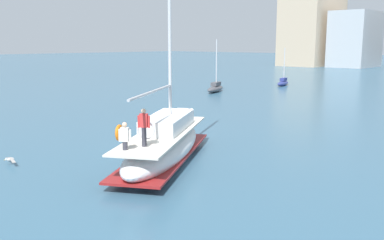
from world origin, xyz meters
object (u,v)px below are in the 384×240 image
Objects in this scene: moored_sloop_near at (283,82)px; moored_cutter_left at (215,88)px; main_sailboat at (164,144)px; seagull at (10,159)px.

moored_sloop_near is 12.14m from moored_cutter_left.
main_sailboat reaches higher than seagull.
moored_sloop_near is at bearing 103.26° from seagull.
moored_cutter_left is at bearing 124.31° from main_sailboat.
seagull is (11.90, -30.03, -0.22)m from moored_cutter_left.
seagull is at bearing -76.74° from moored_sloop_near.
moored_cutter_left is at bearing -99.50° from moored_sloop_near.
moored_cutter_left is (-2.00, -11.97, 0.06)m from moored_sloop_near.
seagull is (-5.02, -5.24, -0.64)m from main_sailboat.
moored_cutter_left reaches higher than seagull.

